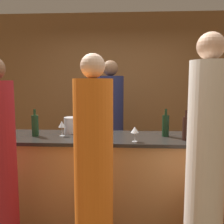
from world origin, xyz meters
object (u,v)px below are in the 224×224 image
Objects in this scene: guest_0 at (205,168)px; wine_bottle_1 at (186,128)px; wine_bottle_2 at (35,125)px; wine_bottle_0 at (166,125)px; ice_bucket at (72,125)px; bartender at (110,133)px; guest_1 at (94,176)px.

guest_0 is 6.48× the size of wine_bottle_1.
wine_bottle_2 is (-1.57, 0.10, -0.01)m from wine_bottle_1.
wine_bottle_0 reaches higher than wine_bottle_2.
wine_bottle_0 is 1.05m from ice_bucket.
bartender is at bearing 58.82° from ice_bucket.
ice_bucket is (-1.04, 0.13, -0.03)m from wine_bottle_0.
wine_bottle_2 is (-1.59, 0.66, 0.21)m from guest_0.
wine_bottle_2 is 0.41m from ice_bucket.
ice_bucket is at bearing 112.43° from guest_1.
guest_1 is 0.99m from ice_bucket.
bartender is 1.29m from wine_bottle_1.
wine_bottle_1 is (0.17, -0.17, 0.00)m from wine_bottle_0.
bartender reaches higher than ice_bucket.
guest_0 is at bearing -35.02° from ice_bucket.
ice_bucket is (-1.24, 0.87, 0.18)m from guest_0.
wine_bottle_1 is 1.25m from ice_bucket.
wine_bottle_0 is at bearing 2.78° from wine_bottle_2.
guest_0 is at bearing -74.83° from wine_bottle_0.
wine_bottle_0 reaches higher than ice_bucket.
guest_0 is 0.60m from wine_bottle_1.
wine_bottle_1 is (0.81, -0.96, 0.26)m from bartender.
guest_0 is at bearing -87.49° from wine_bottle_1.
guest_0 is 6.66× the size of wine_bottle_0.
wine_bottle_1 reaches higher than ice_bucket.
wine_bottle_0 is at bearing 128.92° from bartender.
ice_bucket is (-0.40, -0.66, 0.23)m from bartender.
wine_bottle_0 is 1.62× the size of ice_bucket.
wine_bottle_2 is at bearing 48.78° from bartender.
guest_0 is 0.88m from guest_1.
guest_1 is 1.03m from wine_bottle_2.
guest_0 is (0.84, -1.52, 0.05)m from bartender.
wine_bottle_1 is at bearing -3.74° from wine_bottle_2.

